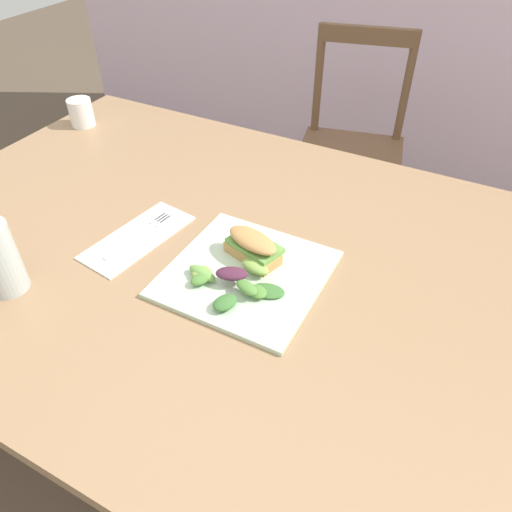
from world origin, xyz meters
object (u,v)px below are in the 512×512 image
plate_lunch (246,274)px  cup_extra_side (81,113)px  fork_on_napkin (144,232)px  dining_table (211,280)px  chair_wooden_far (351,149)px  sandwich_half_front (253,246)px

plate_lunch → cup_extra_side: size_ratio=3.70×
fork_on_napkin → dining_table: bearing=14.1°
fork_on_napkin → cup_extra_side: cup_extra_side is taller
dining_table → plate_lunch: (0.12, -0.05, 0.11)m
chair_wooden_far → cup_extra_side: (-0.60, -0.77, 0.33)m
chair_wooden_far → sandwich_half_front: 1.13m
dining_table → chair_wooden_far: bearing=91.5°
plate_lunch → fork_on_napkin: size_ratio=1.56×
chair_wooden_far → plate_lunch: (0.15, -1.12, 0.30)m
chair_wooden_far → plate_lunch: bearing=-82.6°
dining_table → sandwich_half_front: bearing=-1.9°
dining_table → cup_extra_side: (-0.62, 0.30, 0.14)m
plate_lunch → cup_extra_side: 0.82m
chair_wooden_far → fork_on_napkin: size_ratio=4.68×
fork_on_napkin → cup_extra_side: bearing=145.0°
sandwich_half_front → fork_on_napkin: size_ratio=0.67×
sandwich_half_front → fork_on_napkin: sandwich_half_front is taller
chair_wooden_far → fork_on_napkin: bearing=-95.8°
dining_table → cup_extra_side: bearing=154.0°
cup_extra_side → dining_table: bearing=-26.0°
dining_table → fork_on_napkin: size_ratio=7.71×
sandwich_half_front → chair_wooden_far: bearing=97.2°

